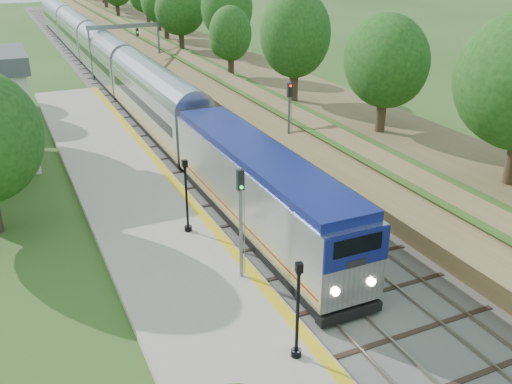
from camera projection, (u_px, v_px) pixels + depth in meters
name	position (u px, v px, depth m)	size (l,w,h in m)	color
ground	(406.00, 380.00, 20.85)	(320.00, 320.00, 0.00)	#2D4C19
trackbed	(115.00, 70.00, 71.54)	(9.50, 170.00, 0.28)	#4C4944
platform	(151.00, 223.00, 32.11)	(6.40, 68.00, 0.38)	#B0A28E
yellow_stripe	(199.00, 211.00, 33.12)	(0.55, 68.00, 0.01)	gold
embankment	(178.00, 50.00, 73.98)	(10.64, 170.00, 11.70)	brown
signal_gantry	(124.00, 36.00, 65.65)	(8.40, 0.38, 6.20)	slate
trees_behind_platform	(20.00, 140.00, 31.97)	(7.82, 53.32, 7.21)	#332316
train	(107.00, 62.00, 64.74)	(3.08, 102.48, 4.53)	black
lamppost_mid	(297.00, 316.00, 20.78)	(0.40, 0.40, 4.04)	black
lamppost_far	(187.00, 200.00, 30.13)	(0.40, 0.40, 4.07)	black
signal_platform	(241.00, 212.00, 25.33)	(0.32, 0.25, 5.42)	slate
signal_farside	(289.00, 115.00, 39.34)	(0.33, 0.26, 5.99)	slate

